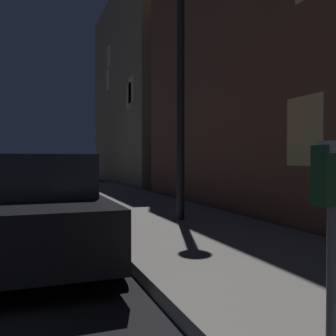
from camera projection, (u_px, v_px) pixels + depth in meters
parking_meter at (333, 204)px, 1.90m from camera, size 0.19×0.19×1.31m
car_black at (28, 207)px, 5.31m from camera, size 2.09×4.44×1.43m
car_blue at (28, 180)px, 11.60m from camera, size 2.23×4.15×1.43m
street_lamp at (181, 54)px, 7.60m from camera, size 0.44×0.44×4.95m
building_far at (170, 93)px, 22.09m from camera, size 6.83×11.31×10.50m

